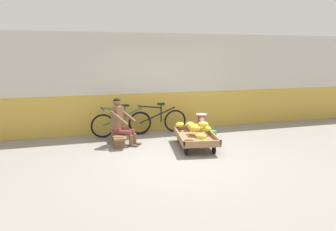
% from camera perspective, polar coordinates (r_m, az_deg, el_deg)
% --- Properties ---
extents(ground_plane, '(80.00, 80.00, 0.00)m').
position_cam_1_polar(ground_plane, '(6.46, 2.35, -8.31)').
color(ground_plane, gray).
extents(back_wall, '(16.00, 0.30, 2.76)m').
position_cam_1_polar(back_wall, '(8.75, -3.20, 6.17)').
color(back_wall, gold).
rests_on(back_wall, ground).
extents(banana_cart, '(1.04, 1.55, 0.36)m').
position_cam_1_polar(banana_cart, '(7.24, 5.17, -4.16)').
color(banana_cart, '#8E6B47').
rests_on(banana_cart, ground).
extents(banana_pile, '(0.84, 1.46, 0.27)m').
position_cam_1_polar(banana_pile, '(7.31, 5.39, -2.22)').
color(banana_pile, yellow).
rests_on(banana_pile, banana_cart).
extents(low_bench, '(0.31, 1.10, 0.27)m').
position_cam_1_polar(low_bench, '(7.62, -9.38, -3.80)').
color(low_bench, brown).
rests_on(low_bench, ground).
extents(vendor_seated, '(0.74, 0.68, 1.14)m').
position_cam_1_polar(vendor_seated, '(7.49, -8.88, -1.14)').
color(vendor_seated, brown).
rests_on(vendor_seated, ground).
extents(plastic_crate, '(0.36, 0.28, 0.30)m').
position_cam_1_polar(plastic_crate, '(8.35, 6.26, -2.70)').
color(plastic_crate, gold).
rests_on(plastic_crate, ground).
extents(weighing_scale, '(0.30, 0.30, 0.29)m').
position_cam_1_polar(weighing_scale, '(8.28, 6.31, -0.67)').
color(weighing_scale, '#28282D').
rests_on(weighing_scale, plastic_crate).
extents(bicycle_near_left, '(1.66, 0.48, 0.86)m').
position_cam_1_polar(bicycle_near_left, '(8.28, -8.71, -1.44)').
color(bicycle_near_left, black).
rests_on(bicycle_near_left, ground).
extents(bicycle_far_left, '(1.66, 0.48, 0.86)m').
position_cam_1_polar(bicycle_far_left, '(8.47, -1.98, -1.03)').
color(bicycle_far_left, black).
rests_on(bicycle_far_left, ground).
extents(shopping_bag, '(0.18, 0.12, 0.24)m').
position_cam_1_polar(shopping_bag, '(7.96, 8.33, -3.68)').
color(shopping_bag, green).
rests_on(shopping_bag, ground).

